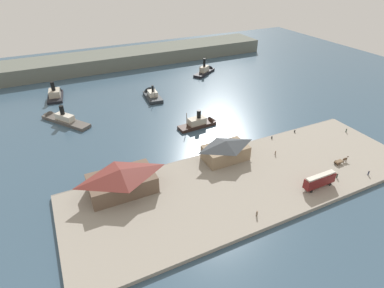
% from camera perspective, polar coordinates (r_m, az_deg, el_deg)
% --- Properties ---
extents(ground_plane, '(320.00, 320.00, 0.00)m').
position_cam_1_polar(ground_plane, '(112.14, 4.00, -0.70)').
color(ground_plane, '#385166').
extents(quay_promenade, '(110.00, 36.00, 1.20)m').
position_cam_1_polar(quay_promenade, '(96.94, 10.43, -6.67)').
color(quay_promenade, gray).
rests_on(quay_promenade, ground).
extents(seawall_edge, '(110.00, 0.80, 1.00)m').
position_cam_1_polar(seawall_edge, '(109.28, 4.94, -1.39)').
color(seawall_edge, slate).
rests_on(seawall_edge, ground).
extents(ferry_shed_west_terminal, '(18.82, 11.54, 7.42)m').
position_cam_1_polar(ferry_shed_west_terminal, '(90.86, -12.78, -6.46)').
color(ferry_shed_west_terminal, brown).
rests_on(ferry_shed_west_terminal, quay_promenade).
extents(ferry_shed_east_terminal, '(14.62, 8.88, 6.98)m').
position_cam_1_polar(ferry_shed_east_terminal, '(102.53, 6.18, -1.08)').
color(ferry_shed_east_terminal, '#847056').
rests_on(ferry_shed_east_terminal, quay_promenade).
extents(street_tram, '(10.42, 2.41, 4.41)m').
position_cam_1_polar(street_tram, '(97.85, 22.36, -6.13)').
color(street_tram, maroon).
rests_on(street_tram, quay_promenade).
extents(horse_cart, '(5.56, 1.44, 1.87)m').
position_cam_1_polar(horse_cart, '(112.48, 25.70, -2.76)').
color(horse_cart, brown).
rests_on(horse_cart, quay_promenade).
extents(pedestrian_walking_east, '(0.40, 0.40, 1.61)m').
position_cam_1_polar(pedestrian_walking_east, '(132.86, 26.44, 2.26)').
color(pedestrian_walking_east, '#3D4C42').
rests_on(pedestrian_walking_east, quay_promenade).
extents(pedestrian_at_waters_edge, '(0.44, 0.44, 1.77)m').
position_cam_1_polar(pedestrian_at_waters_edge, '(84.58, 11.81, -12.38)').
color(pedestrian_at_waters_edge, '#6B5B4C').
rests_on(pedestrian_at_waters_edge, quay_promenade).
extents(pedestrian_near_cart, '(0.39, 0.39, 1.56)m').
position_cam_1_polar(pedestrian_near_cart, '(109.29, 15.04, -1.60)').
color(pedestrian_near_cart, '#6B5B4C').
rests_on(pedestrian_near_cart, quay_promenade).
extents(pedestrian_walking_west, '(0.41, 0.41, 1.64)m').
position_cam_1_polar(pedestrian_walking_west, '(110.63, 29.64, -4.65)').
color(pedestrian_walking_west, '#33384C').
rests_on(pedestrian_walking_west, quay_promenade).
extents(pedestrian_near_east_shed, '(0.41, 0.41, 1.65)m').
position_cam_1_polar(pedestrian_near_east_shed, '(104.97, 25.06, -5.29)').
color(pedestrian_near_east_shed, '#3D4C42').
rests_on(pedestrian_near_east_shed, quay_promenade).
extents(mooring_post_center_west, '(0.44, 0.44, 0.90)m').
position_cam_1_polar(mooring_post_center_west, '(125.38, 18.32, 2.25)').
color(mooring_post_center_west, black).
rests_on(mooring_post_center_west, quay_promenade).
extents(mooring_post_east, '(0.44, 0.44, 0.90)m').
position_cam_1_polar(mooring_post_east, '(118.71, 14.43, 1.19)').
color(mooring_post_east, black).
rests_on(mooring_post_east, quay_promenade).
extents(ferry_approaching_west, '(18.07, 14.37, 10.54)m').
position_cam_1_polar(ferry_approaching_west, '(185.65, 2.56, 13.30)').
color(ferry_approaching_west, black).
rests_on(ferry_approaching_west, ground).
extents(ferry_outer_harbor, '(8.58, 16.94, 10.81)m').
position_cam_1_polar(ferry_outer_harbor, '(166.79, -23.77, 8.45)').
color(ferry_outer_harbor, black).
rests_on(ferry_outer_harbor, ground).
extents(ferry_departing_north, '(7.53, 16.05, 9.46)m').
position_cam_1_polar(ferry_departing_north, '(153.62, -7.41, 8.94)').
color(ferry_departing_north, '#23282D').
rests_on(ferry_departing_north, ground).
extents(ferry_moored_west, '(17.12, 5.63, 8.71)m').
position_cam_1_polar(ferry_moored_west, '(125.70, 1.62, 3.94)').
color(ferry_moored_west, black).
rests_on(ferry_moored_west, ground).
extents(ferry_approaching_east, '(18.58, 23.68, 8.95)m').
position_cam_1_polar(ferry_approaching_east, '(140.51, -23.00, 4.34)').
color(ferry_approaching_east, '#514C47').
rests_on(ferry_approaching_east, ground).
extents(far_headland, '(180.00, 24.00, 8.00)m').
position_cam_1_polar(far_headland, '(205.33, -11.70, 15.24)').
color(far_headland, '#60665B').
rests_on(far_headland, ground).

